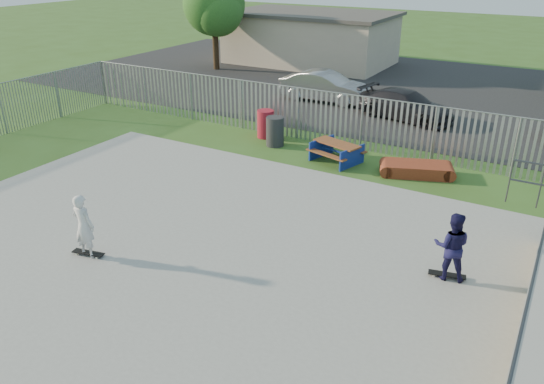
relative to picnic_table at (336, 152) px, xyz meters
The scene contains 16 objects.
ground 7.48m from the picnic_table, 95.70° to the right, with size 120.00×120.00×0.00m, color #395B1F.
concrete_slab 7.47m from the picnic_table, 95.70° to the right, with size 15.00×12.00×0.15m, color gray.
fence 2.93m from the picnic_table, 84.81° to the right, with size 26.04×16.02×2.00m.
picnic_table is the anchor object (origin of this frame).
funbox 2.78m from the picnic_table, ahead, with size 2.21×1.63×0.40m.
trash_bin_red 3.65m from the picnic_table, 163.19° to the left, with size 0.65×0.65×1.08m, color maroon.
trash_bin_grey 2.71m from the picnic_table, behind, with size 0.66×0.66×1.11m, color #2A2A2C.
parking_lot 11.60m from the picnic_table, 93.67° to the left, with size 40.00×18.00×0.02m, color black.
car_silver 8.11m from the picnic_table, 117.75° to the left, with size 1.51×4.34×1.43m, color #9E9EA2.
car_dark 6.21m from the picnic_table, 85.09° to the left, with size 1.73×4.24×1.23m, color black.
building 17.90m from the picnic_table, 119.31° to the left, with size 10.40×6.40×3.20m.
tree_left 17.16m from the picnic_table, 139.83° to the left, with size 3.69×3.69×5.70m.
skateboard_a 7.60m from the picnic_table, 47.58° to the right, with size 0.82×0.37×0.08m.
skateboard_b 9.25m from the picnic_table, 105.27° to the right, with size 0.82×0.37×0.08m.
skater_navy 7.62m from the picnic_table, 47.58° to the right, with size 0.76×0.59×1.57m, color #15133D.
skater_white 9.27m from the picnic_table, 105.27° to the right, with size 0.57×0.38×1.57m, color silver.
Camera 1 is at (7.47, -8.64, 6.71)m, focal length 35.00 mm.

